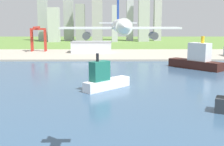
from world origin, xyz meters
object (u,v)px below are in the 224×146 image
Objects in this scene: port_crane_red at (38,34)px; ferry_boat at (104,79)px; airplane_landing at (120,26)px; warehouse_main at (92,47)px; cargo_ship at (197,59)px.

ferry_boat is at bearing -67.26° from port_crane_red.
airplane_landing reaches higher than warehouse_main.
airplane_landing is 407.31m from port_crane_red.
ferry_boat is (-94.90, -96.31, -2.21)m from cargo_ship.
cargo_ship is 135.23m from ferry_boat.
ferry_boat is at bearing 93.03° from airplane_landing.
cargo_ship is 1.56× the size of ferry_boat.
port_crane_red is (-116.08, 390.05, -17.07)m from airplane_landing.
port_crane_red reaches higher than cargo_ship.
warehouse_main is (85.09, -14.28, -19.58)m from port_crane_red.
cargo_ship is 262.79m from port_crane_red.
port_crane_red reaches higher than warehouse_main.
airplane_landing is 0.93× the size of port_crane_red.
port_crane_red is (-204.13, 164.24, 20.45)m from cargo_ship.
cargo_ship reaches higher than warehouse_main.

